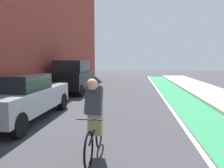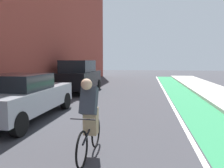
# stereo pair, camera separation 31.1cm
# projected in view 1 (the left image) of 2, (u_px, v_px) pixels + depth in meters

# --- Properties ---
(ground_plane) EXTENTS (73.89, 73.89, 0.00)m
(ground_plane) POSITION_uv_depth(u_px,v_px,m) (115.00, 108.00, 9.51)
(ground_plane) COLOR #38383D
(bike_lane_paint) EXTENTS (1.60, 33.59, 0.00)m
(bike_lane_paint) POSITION_uv_depth(u_px,v_px,m) (184.00, 101.00, 11.15)
(bike_lane_paint) COLOR #2D8451
(bike_lane_paint) RESTS_ON ground
(lane_divider_stripe) EXTENTS (0.12, 33.59, 0.00)m
(lane_divider_stripe) POSITION_uv_depth(u_px,v_px,m) (165.00, 100.00, 11.24)
(lane_divider_stripe) COLOR white
(lane_divider_stripe) RESTS_ON ground
(parked_sedan_silver) EXTENTS (1.99, 4.51, 1.53)m
(parked_sedan_silver) POSITION_uv_depth(u_px,v_px,m) (18.00, 97.00, 7.44)
(parked_sedan_silver) COLOR #9EA0A8
(parked_sedan_silver) RESTS_ON ground
(parked_suv_black) EXTENTS (1.90, 4.33, 1.98)m
(parked_suv_black) POSITION_uv_depth(u_px,v_px,m) (73.00, 76.00, 13.89)
(parked_suv_black) COLOR black
(parked_suv_black) RESTS_ON ground
(cyclist_mid) EXTENTS (0.48, 1.75, 1.63)m
(cyclist_mid) POSITION_uv_depth(u_px,v_px,m) (94.00, 118.00, 4.59)
(cyclist_mid) COLOR black
(cyclist_mid) RESTS_ON ground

